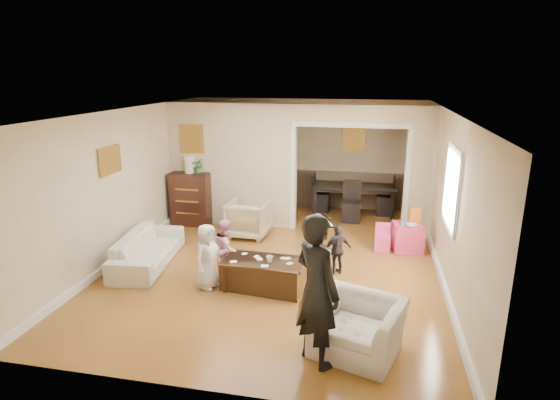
% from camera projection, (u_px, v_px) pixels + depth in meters
% --- Properties ---
extents(floor, '(7.00, 7.00, 0.00)m').
position_uv_depth(floor, '(278.00, 260.00, 8.05)').
color(floor, '#AC722C').
rests_on(floor, ground).
extents(partition_left, '(2.75, 0.18, 2.60)m').
position_uv_depth(partition_left, '(232.00, 165.00, 9.66)').
color(partition_left, beige).
rests_on(partition_left, ground).
extents(partition_right, '(0.55, 0.18, 2.60)m').
position_uv_depth(partition_right, '(420.00, 173.00, 8.92)').
color(partition_right, beige).
rests_on(partition_right, ground).
extents(partition_header, '(2.22, 0.18, 0.35)m').
position_uv_depth(partition_header, '(352.00, 114.00, 8.88)').
color(partition_header, beige).
rests_on(partition_header, partition_right).
extents(window_pane, '(0.03, 0.95, 1.10)m').
position_uv_depth(window_pane, '(453.00, 188.00, 6.73)').
color(window_pane, white).
rests_on(window_pane, ground).
extents(framed_art_partition, '(0.45, 0.03, 0.55)m').
position_uv_depth(framed_art_partition, '(192.00, 139.00, 9.57)').
color(framed_art_partition, brown).
rests_on(framed_art_partition, partition_left).
extents(framed_art_sofa_wall, '(0.03, 0.55, 0.40)m').
position_uv_depth(framed_art_sofa_wall, '(110.00, 160.00, 7.52)').
color(framed_art_sofa_wall, brown).
extents(framed_art_alcove, '(0.45, 0.03, 0.55)m').
position_uv_depth(framed_art_alcove, '(354.00, 139.00, 10.62)').
color(framed_art_alcove, brown).
extents(sofa, '(0.97, 1.97, 0.55)m').
position_uv_depth(sofa, '(148.00, 249.00, 7.82)').
color(sofa, '#EFE7CF').
rests_on(sofa, ground).
extents(armchair_back, '(0.80, 0.82, 0.73)m').
position_uv_depth(armchair_back, '(248.00, 219.00, 9.14)').
color(armchair_back, tan).
rests_on(armchair_back, ground).
extents(armchair_front, '(1.22, 1.14, 0.65)m').
position_uv_depth(armchair_front, '(357.00, 327.00, 5.35)').
color(armchair_front, '#EFE7CF').
rests_on(armchair_front, ground).
extents(dresser, '(0.83, 0.47, 1.14)m').
position_uv_depth(dresser, '(191.00, 199.00, 9.82)').
color(dresser, black).
rests_on(dresser, ground).
extents(table_lamp, '(0.22, 0.22, 0.36)m').
position_uv_depth(table_lamp, '(190.00, 164.00, 9.62)').
color(table_lamp, '#F8E8CA').
rests_on(table_lamp, dresser).
extents(potted_plant, '(0.30, 0.26, 0.33)m').
position_uv_depth(potted_plant, '(199.00, 166.00, 9.58)').
color(potted_plant, '#367433').
rests_on(potted_plant, dresser).
extents(coffee_table, '(1.29, 0.75, 0.46)m').
position_uv_depth(coffee_table, '(264.00, 274.00, 6.96)').
color(coffee_table, '#3A2112').
rests_on(coffee_table, ground).
extents(coffee_cup, '(0.11, 0.11, 0.09)m').
position_uv_depth(coffee_cup, '(270.00, 259.00, 6.81)').
color(coffee_cup, silver).
rests_on(coffee_cup, coffee_table).
extents(play_table, '(0.59, 0.59, 0.50)m').
position_uv_depth(play_table, '(407.00, 237.00, 8.44)').
color(play_table, '#DF3A67').
rests_on(play_table, ground).
extents(cereal_box, '(0.21, 0.10, 0.30)m').
position_uv_depth(cereal_box, '(415.00, 216.00, 8.40)').
color(cereal_box, yellow).
rests_on(cereal_box, play_table).
extents(cyan_cup, '(0.08, 0.08, 0.08)m').
position_uv_depth(cyan_cup, '(403.00, 223.00, 8.33)').
color(cyan_cup, '#23A7B1').
rests_on(cyan_cup, play_table).
extents(toy_block, '(0.10, 0.09, 0.05)m').
position_uv_depth(toy_block, '(401.00, 221.00, 8.50)').
color(toy_block, red).
rests_on(toy_block, play_table).
extents(play_bowl, '(0.24, 0.24, 0.05)m').
position_uv_depth(play_bowl, '(412.00, 226.00, 8.24)').
color(play_bowl, white).
rests_on(play_bowl, play_table).
extents(dining_table, '(1.97, 1.18, 0.67)m').
position_uv_depth(dining_table, '(353.00, 199.00, 10.67)').
color(dining_table, black).
rests_on(dining_table, ground).
extents(adult_person, '(0.77, 0.76, 1.79)m').
position_uv_depth(adult_person, '(317.00, 290.00, 5.01)').
color(adult_person, black).
rests_on(adult_person, ground).
extents(child_kneel_a, '(0.45, 0.57, 1.02)m').
position_uv_depth(child_kneel_a, '(207.00, 256.00, 6.90)').
color(child_kneel_a, silver).
rests_on(child_kneel_a, ground).
extents(child_kneel_b, '(0.46, 0.54, 0.96)m').
position_uv_depth(child_kneel_b, '(226.00, 248.00, 7.31)').
color(child_kneel_b, pink).
rests_on(child_kneel_b, ground).
extents(child_toddler, '(0.52, 0.44, 0.84)m').
position_uv_depth(child_toddler, '(337.00, 250.00, 7.41)').
color(child_toddler, black).
rests_on(child_toddler, ground).
extents(craft_papers, '(0.96, 0.50, 0.00)m').
position_uv_depth(craft_papers, '(264.00, 260.00, 6.90)').
color(craft_papers, white).
rests_on(craft_papers, coffee_table).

